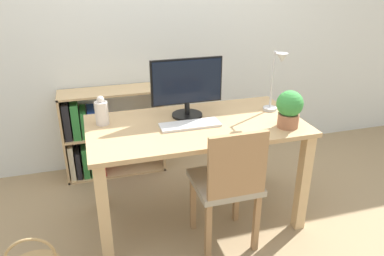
{
  "coord_description": "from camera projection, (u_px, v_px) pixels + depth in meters",
  "views": [
    {
      "loc": [
        -0.68,
        -2.19,
        1.73
      ],
      "look_at": [
        0.0,
        0.1,
        0.68
      ],
      "focal_mm": 35.0,
      "sensor_mm": 36.0,
      "label": 1
    }
  ],
  "objects": [
    {
      "name": "ground_plane",
      "position": [
        196.0,
        216.0,
        2.79
      ],
      "size": [
        10.0,
        10.0,
        0.0
      ],
      "primitive_type": "plane",
      "color": "#997F5B"
    },
    {
      "name": "desk",
      "position": [
        196.0,
        141.0,
        2.54
      ],
      "size": [
        1.44,
        0.75,
        0.75
      ],
      "color": "tan",
      "rests_on": "ground_plane"
    },
    {
      "name": "bookshelf",
      "position": [
        96.0,
        137.0,
        3.23
      ],
      "size": [
        0.85,
        0.28,
        0.76
      ],
      "color": "tan",
      "rests_on": "ground_plane"
    },
    {
      "name": "desk_lamp",
      "position": [
        277.0,
        76.0,
        2.57
      ],
      "size": [
        0.1,
        0.19,
        0.44
      ],
      "color": "#B7B7BC",
      "rests_on": "desk"
    },
    {
      "name": "vase",
      "position": [
        102.0,
        112.0,
        2.45
      ],
      "size": [
        0.09,
        0.09,
        0.2
      ],
      "color": "silver",
      "rests_on": "desk"
    },
    {
      "name": "keyboard",
      "position": [
        190.0,
        125.0,
        2.45
      ],
      "size": [
        0.4,
        0.14,
        0.02
      ],
      "color": "silver",
      "rests_on": "desk"
    },
    {
      "name": "wall_back",
      "position": [
        161.0,
        19.0,
        3.17
      ],
      "size": [
        8.0,
        0.05,
        2.6
      ],
      "color": "silver",
      "rests_on": "ground_plane"
    },
    {
      "name": "potted_plant",
      "position": [
        289.0,
        108.0,
        2.39
      ],
      "size": [
        0.17,
        0.17,
        0.25
      ],
      "color": "#9E6647",
      "rests_on": "desk"
    },
    {
      "name": "chair",
      "position": [
        228.0,
        183.0,
        2.32
      ],
      "size": [
        0.4,
        0.4,
        0.87
      ],
      "rotation": [
        0.0,
        0.0,
        -0.06
      ],
      "color": "#9E937F",
      "rests_on": "ground_plane"
    },
    {
      "name": "monitor",
      "position": [
        187.0,
        85.0,
        2.52
      ],
      "size": [
        0.5,
        0.21,
        0.41
      ],
      "color": "black",
      "rests_on": "desk"
    }
  ]
}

